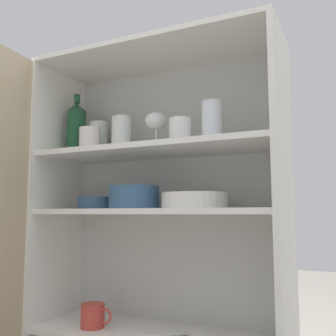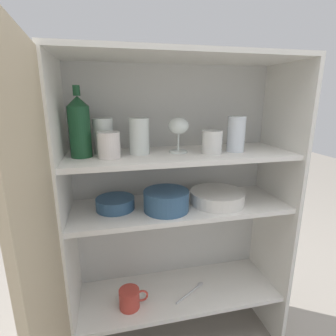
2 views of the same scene
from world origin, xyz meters
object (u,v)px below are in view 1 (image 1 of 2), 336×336
wine_bottle (76,128)px  plate_stack_white (195,201)px  coffee_mug_primary (93,316)px  serving_bowl_small (98,202)px  mixing_bowl_large (134,197)px

wine_bottle → plate_stack_white: (0.54, -0.03, -0.31)m
wine_bottle → coffee_mug_primary: (0.15, -0.06, -0.73)m
wine_bottle → coffee_mug_primary: size_ratio=2.05×
serving_bowl_small → plate_stack_white: bearing=-4.4°
plate_stack_white → coffee_mug_primary: (-0.39, -0.03, -0.42)m
wine_bottle → coffee_mug_primary: wine_bottle is taller
coffee_mug_primary → wine_bottle: bearing=158.1°
coffee_mug_primary → plate_stack_white: bearing=4.7°
plate_stack_white → serving_bowl_small: plate_stack_white is taller
wine_bottle → serving_bowl_small: bearing=2.6°
wine_bottle → serving_bowl_small: (0.11, 0.01, -0.31)m
wine_bottle → mixing_bowl_large: (0.31, -0.05, -0.30)m
wine_bottle → coffee_mug_primary: bearing=-21.9°
wine_bottle → mixing_bowl_large: size_ratio=1.41×
serving_bowl_small → coffee_mug_primary: serving_bowl_small is taller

